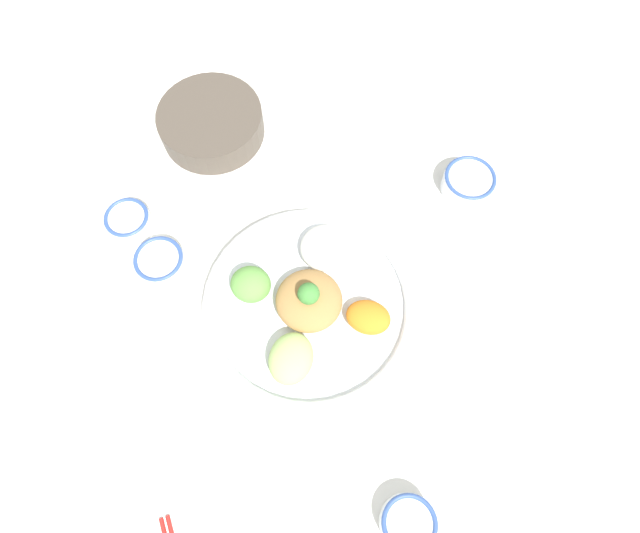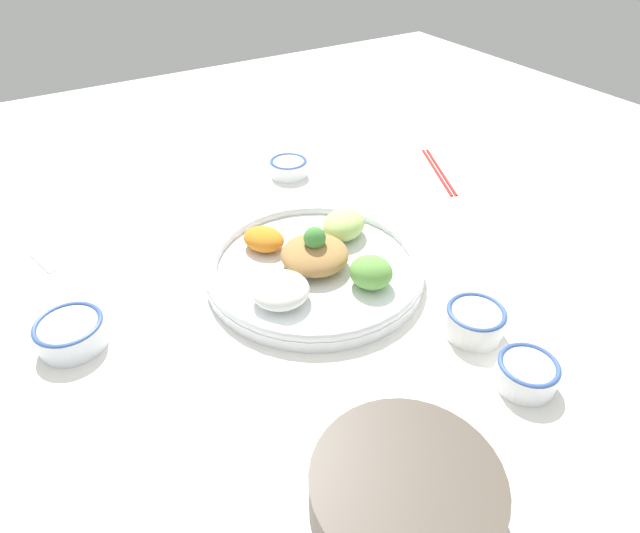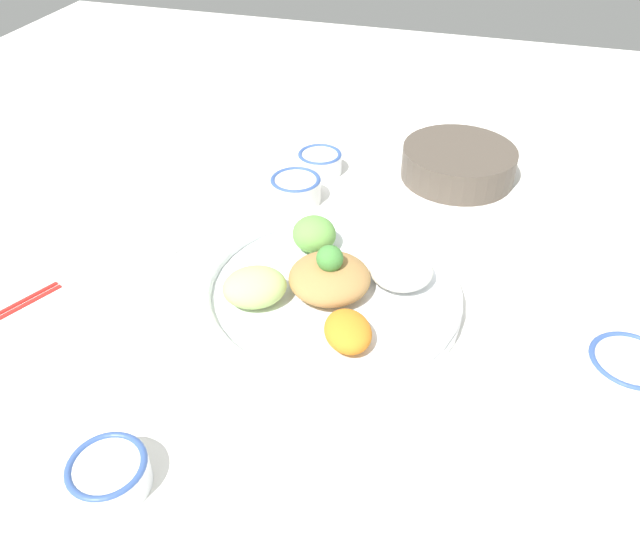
# 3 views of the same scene
# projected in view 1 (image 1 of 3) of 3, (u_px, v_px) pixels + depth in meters

# --- Properties ---
(ground_plane) EXTENTS (2.40, 2.40, 0.00)m
(ground_plane) POSITION_uv_depth(u_px,v_px,m) (296.00, 303.00, 0.94)
(ground_plane) COLOR white
(salad_platter) EXTENTS (0.36, 0.36, 0.09)m
(salad_platter) POSITION_uv_depth(u_px,v_px,m) (309.00, 304.00, 0.91)
(salad_platter) COLOR white
(salad_platter) RESTS_ON ground_plane
(sauce_bowl_red) EXTENTS (0.09, 0.09, 0.04)m
(sauce_bowl_red) POSITION_uv_depth(u_px,v_px,m) (161.00, 262.00, 0.94)
(sauce_bowl_red) COLOR white
(sauce_bowl_red) RESTS_ON ground_plane
(rice_bowl_blue) EXTENTS (0.10, 0.10, 0.04)m
(rice_bowl_blue) POSITION_uv_depth(u_px,v_px,m) (468.00, 182.00, 1.00)
(rice_bowl_blue) COLOR white
(rice_bowl_blue) RESTS_ON ground_plane
(sauce_bowl_dark) EXTENTS (0.08, 0.08, 0.04)m
(sauce_bowl_dark) POSITION_uv_depth(u_px,v_px,m) (408.00, 523.00, 0.78)
(sauce_bowl_dark) COLOR white
(sauce_bowl_dark) RESTS_ON ground_plane
(rice_bowl_plain) EXTENTS (0.08, 0.08, 0.04)m
(rice_bowl_plain) POSITION_uv_depth(u_px,v_px,m) (129.00, 221.00, 0.97)
(rice_bowl_plain) COLOR white
(rice_bowl_plain) RESTS_ON ground_plane
(side_serving_bowl) EXTENTS (0.20, 0.20, 0.06)m
(side_serving_bowl) POSITION_uv_depth(u_px,v_px,m) (211.00, 122.00, 1.05)
(side_serving_bowl) COLOR #51473D
(side_serving_bowl) RESTS_ON ground_plane
(serving_spoon_main) EXTENTS (0.05, 0.12, 0.01)m
(serving_spoon_main) POSITION_uv_depth(u_px,v_px,m) (552.00, 255.00, 0.97)
(serving_spoon_main) COLOR white
(serving_spoon_main) RESTS_ON ground_plane
(serving_spoon_extra) EXTENTS (0.04, 0.14, 0.01)m
(serving_spoon_extra) POSITION_uv_depth(u_px,v_px,m) (176.00, 400.00, 0.87)
(serving_spoon_extra) COLOR white
(serving_spoon_extra) RESTS_ON ground_plane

